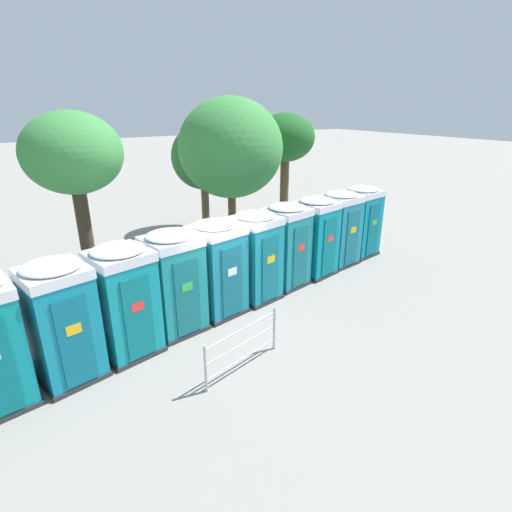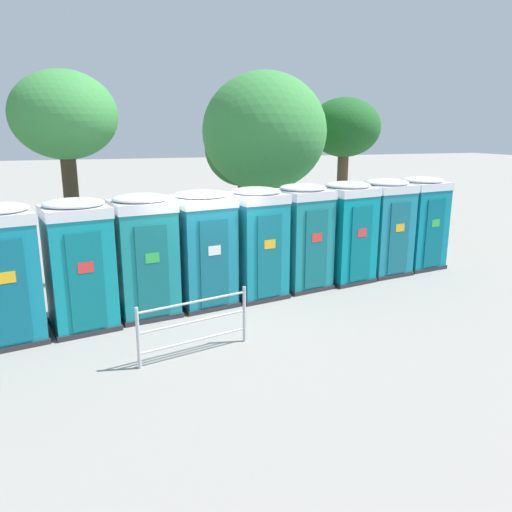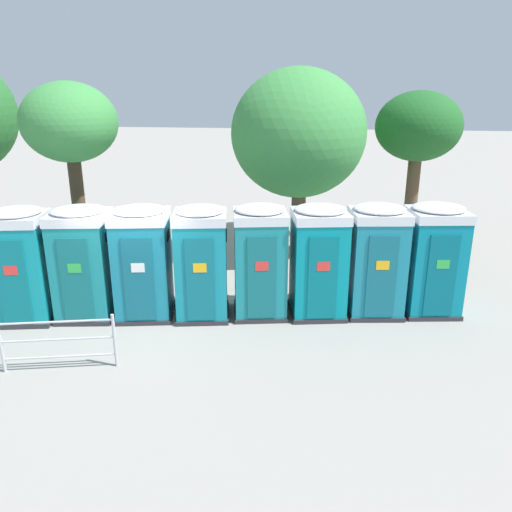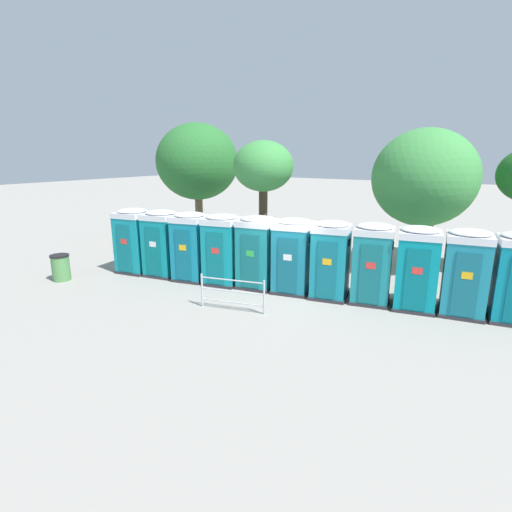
# 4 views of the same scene
# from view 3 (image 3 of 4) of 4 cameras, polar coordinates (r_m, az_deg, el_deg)

# --- Properties ---
(ground_plane) EXTENTS (120.00, 120.00, 0.00)m
(ground_plane) POSITION_cam_3_polar(r_m,az_deg,el_deg) (11.84, -12.34, -6.42)
(ground_plane) COLOR gray
(portapotty_3) EXTENTS (1.43, 1.43, 2.54)m
(portapotty_3) POSITION_cam_3_polar(r_m,az_deg,el_deg) (12.01, -25.18, -0.86)
(portapotty_3) COLOR #2D2D33
(portapotty_3) RESTS_ON ground
(portapotty_4) EXTENTS (1.41, 1.39, 2.54)m
(portapotty_4) POSITION_cam_3_polar(r_m,az_deg,el_deg) (11.64, -19.12, -0.67)
(portapotty_4) COLOR #2D2D33
(portapotty_4) RESTS_ON ground
(portapotty_5) EXTENTS (1.44, 1.42, 2.54)m
(portapotty_5) POSITION_cam_3_polar(r_m,az_deg,el_deg) (11.31, -12.83, -0.64)
(portapotty_5) COLOR #2D2D33
(portapotty_5) RESTS_ON ground
(portapotty_6) EXTENTS (1.37, 1.41, 2.54)m
(portapotty_6) POSITION_cam_3_polar(r_m,az_deg,el_deg) (11.09, -6.26, -0.67)
(portapotty_6) COLOR #2D2D33
(portapotty_6) RESTS_ON ground
(portapotty_7) EXTENTS (1.40, 1.42, 2.54)m
(portapotty_7) POSITION_cam_3_polar(r_m,az_deg,el_deg) (11.13, 0.46, -0.48)
(portapotty_7) COLOR #2D2D33
(portapotty_7) RESTS_ON ground
(portapotty_8) EXTENTS (1.43, 1.42, 2.54)m
(portapotty_8) POSITION_cam_3_polar(r_m,az_deg,el_deg) (11.20, 7.15, -0.50)
(portapotty_8) COLOR #2D2D33
(portapotty_8) RESTS_ON ground
(portapotty_9) EXTENTS (1.40, 1.38, 2.54)m
(portapotty_9) POSITION_cam_3_polar(r_m,az_deg,el_deg) (11.50, 13.55, -0.38)
(portapotty_9) COLOR #2D2D33
(portapotty_9) RESTS_ON ground
(portapotty_10) EXTENTS (1.40, 1.39, 2.54)m
(portapotty_10) POSITION_cam_3_polar(r_m,az_deg,el_deg) (11.92, 19.57, -0.28)
(portapotty_10) COLOR #2D2D33
(portapotty_10) RESTS_ON ground
(street_tree_0) EXTENTS (3.86, 3.86, 5.54)m
(street_tree_0) POSITION_cam_3_polar(r_m,az_deg,el_deg) (14.74, 4.87, 13.73)
(street_tree_0) COLOR brown
(street_tree_0) RESTS_ON ground
(street_tree_2) EXTENTS (2.45, 2.45, 5.13)m
(street_tree_2) POSITION_cam_3_polar(r_m,az_deg,el_deg) (14.11, -20.51, 13.78)
(street_tree_2) COLOR #4C3826
(street_tree_2) RESTS_ON ground
(street_tree_3) EXTENTS (2.57, 2.57, 4.91)m
(street_tree_3) POSITION_cam_3_polar(r_m,az_deg,el_deg) (16.29, 18.04, 13.64)
(street_tree_3) COLOR brown
(street_tree_3) RESTS_ON ground
(street_tree_4) EXTENTS (2.67, 2.67, 4.51)m
(street_tree_4) POSITION_cam_3_polar(r_m,az_deg,el_deg) (17.19, 5.35, 12.41)
(street_tree_4) COLOR brown
(street_tree_4) RESTS_ON ground
(event_barrier) EXTENTS (2.00, 0.56, 1.05)m
(event_barrier) POSITION_cam_3_polar(r_m,az_deg,el_deg) (9.83, -21.68, -9.03)
(event_barrier) COLOR #B7B7BC
(event_barrier) RESTS_ON ground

